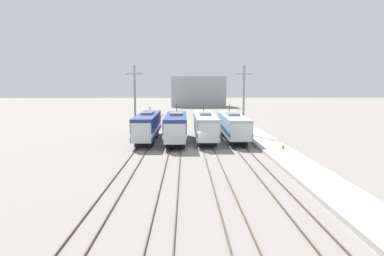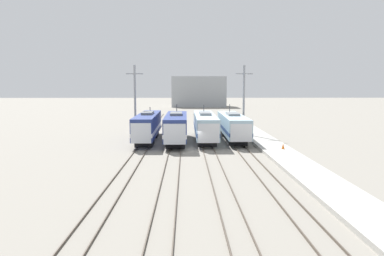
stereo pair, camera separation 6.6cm
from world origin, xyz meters
name	(u,v)px [view 1 (the left image)]	position (x,y,z in m)	size (l,w,h in m)	color
ground_plane	(192,150)	(0.00, 0.00, 0.00)	(400.00, 400.00, 0.00)	gray
rail_pair_far_left	(141,150)	(-6.43, 0.00, 0.07)	(1.51, 120.00, 0.15)	#4C4238
rail_pair_center_left	(175,150)	(-2.14, 0.00, 0.07)	(1.51, 120.00, 0.15)	#4C4238
rail_pair_center_right	(208,149)	(2.14, 0.00, 0.07)	(1.51, 120.00, 0.15)	#4C4238
rail_pair_far_right	(242,149)	(6.43, 0.00, 0.07)	(1.51, 120.00, 0.15)	#4C4238
locomotive_far_left	(147,126)	(-6.43, 7.81, 2.23)	(2.84, 17.60, 4.83)	black
locomotive_center_left	(176,127)	(-2.14, 6.08, 2.23)	(3.05, 16.19, 5.35)	black
locomotive_center_right	(205,126)	(2.14, 8.36, 2.17)	(3.05, 18.24, 5.15)	#232326
locomotive_far_right	(233,126)	(6.43, 9.29, 2.10)	(3.13, 18.48, 5.16)	#232326
catenary_tower_left	(135,100)	(-8.92, 13.15, 5.94)	(2.74, 0.35, 11.46)	gray
catenary_tower_right	(244,100)	(8.62, 13.15, 5.94)	(2.74, 0.35, 11.46)	gray
platform	(275,148)	(10.66, 0.00, 0.18)	(4.00, 120.00, 0.37)	#A8A59E
traffic_cone	(283,146)	(11.37, -1.40, 0.71)	(0.36, 0.36, 0.69)	orange
depot_building	(198,92)	(4.17, 98.70, 5.78)	(20.48, 13.89, 11.57)	#9EA3A8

